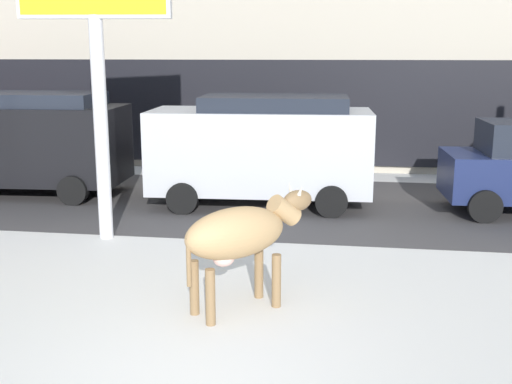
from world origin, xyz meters
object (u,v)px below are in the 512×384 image
(cow_tan, at_px, (240,234))
(car_silver_van, at_px, (262,147))
(pedestrian_near_billboard, at_px, (279,144))
(car_black_van, at_px, (23,140))

(cow_tan, distance_m, car_silver_van, 5.71)
(cow_tan, distance_m, pedestrian_near_billboard, 8.76)
(car_silver_van, bearing_deg, cow_tan, -84.49)
(car_silver_van, bearing_deg, car_black_van, 177.75)
(cow_tan, xyz_separation_m, car_black_van, (-6.04, 5.89, 0.25))
(cow_tan, relative_size, car_black_van, 0.35)
(car_black_van, height_order, pedestrian_near_billboard, car_black_van)
(car_black_van, relative_size, car_silver_van, 1.00)
(car_black_van, distance_m, pedestrian_near_billboard, 6.21)
(car_silver_van, relative_size, pedestrian_near_billboard, 2.72)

